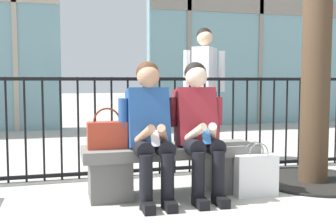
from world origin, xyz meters
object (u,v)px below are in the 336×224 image
handbag_on_bench (107,134)px  bystander_at_railing (204,84)px  seated_person_with_phone (150,126)px  seated_person_companion (199,125)px  stone_bench (171,165)px  shopping_bag (256,174)px

handbag_on_bench → bystander_at_railing: 1.95m
seated_person_with_phone → seated_person_companion: (0.44, 0.00, 0.00)m
seated_person_companion → bystander_at_railing: 1.58m
seated_person_with_phone → stone_bench: bearing=30.0°
handbag_on_bench → bystander_at_railing: size_ratio=0.21×
stone_bench → bystander_at_railing: (0.80, 1.30, 0.73)m
shopping_bag → handbag_on_bench: bearing=169.1°
shopping_bag → seated_person_with_phone: bearing=172.0°
stone_bench → seated_person_companion: 0.46m
handbag_on_bench → stone_bench: bearing=1.0°
handbag_on_bench → shopping_bag: bearing=-10.9°
handbag_on_bench → seated_person_with_phone: bearing=-18.4°
seated_person_companion → shopping_bag: size_ratio=2.48×
bystander_at_railing → shopping_bag: bearing=-92.5°
shopping_bag → bystander_at_railing: bystander_at_railing is taller
seated_person_companion → shopping_bag: 0.69m
handbag_on_bench → seated_person_companion: bearing=-8.4°
seated_person_with_phone → handbag_on_bench: bearing=161.6°
seated_person_with_phone → bystander_at_railing: 1.79m
seated_person_with_phone → handbag_on_bench: 0.38m
stone_bench → shopping_bag: 0.78m
stone_bench → shopping_bag: bearing=-19.8°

